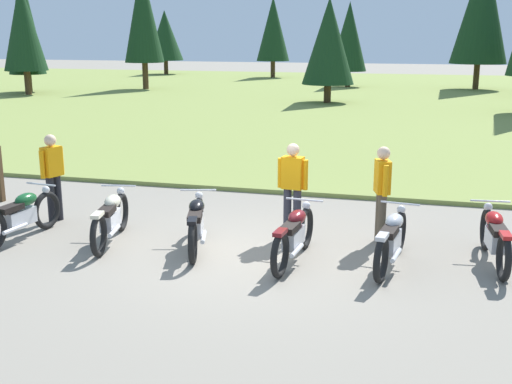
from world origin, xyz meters
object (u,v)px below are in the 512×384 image
object	(u,v)px
motorcycle_red	(495,237)
rider_in_hivis_vest	(293,185)
motorcycle_black	(196,223)
rider_near_row_end	(382,189)
motorcycle_maroon	(294,235)
motorcycle_silver	(392,239)
motorcycle_cream	(111,218)
motorcycle_british_green	(21,215)
rider_with_back_turned	(53,172)

from	to	relation	value
motorcycle_red	rider_in_hivis_vest	size ratio (longest dim) A/B	1.26
motorcycle_black	rider_in_hivis_vest	bearing A→B (deg)	35.83
motorcycle_black	rider_near_row_end	xyz separation A→B (m)	(2.93, 1.11, 0.51)
rider_in_hivis_vest	motorcycle_maroon	bearing A→B (deg)	-76.79
motorcycle_maroon	motorcycle_silver	distance (m)	1.49
motorcycle_cream	motorcycle_black	bearing A→B (deg)	2.76
motorcycle_black	motorcycle_red	size ratio (longest dim) A/B	0.98
motorcycle_black	motorcycle_silver	xyz separation A→B (m)	(3.18, -0.03, 0.00)
motorcycle_maroon	rider_near_row_end	world-z (taller)	rider_near_row_end
rider_near_row_end	rider_in_hivis_vest	bearing A→B (deg)	-176.63
motorcycle_cream	motorcycle_silver	world-z (taller)	same
motorcycle_british_green	rider_with_back_turned	bearing A→B (deg)	93.32
rider_in_hivis_vest	rider_with_back_turned	bearing A→B (deg)	-177.64
motorcycle_red	rider_near_row_end	size ratio (longest dim) A/B	1.26
motorcycle_black	motorcycle_british_green	bearing A→B (deg)	-173.68
rider_near_row_end	rider_in_hivis_vest	world-z (taller)	same
motorcycle_maroon	rider_near_row_end	xyz separation A→B (m)	(1.23, 1.31, 0.51)
motorcycle_black	motorcycle_silver	size ratio (longest dim) A/B	0.98
rider_with_back_turned	motorcycle_maroon	bearing A→B (deg)	-11.97
motorcycle_cream	motorcycle_maroon	size ratio (longest dim) A/B	0.99
motorcycle_cream	rider_with_back_turned	xyz separation A→B (m)	(-1.65, 0.90, 0.51)
motorcycle_red	motorcycle_cream	bearing A→B (deg)	-174.80
motorcycle_silver	rider_with_back_turned	distance (m)	6.42
rider_with_back_turned	rider_in_hivis_vest	size ratio (longest dim) A/B	1.00
motorcycle_british_green	motorcycle_maroon	size ratio (longest dim) A/B	1.00
motorcycle_maroon	rider_with_back_turned	size ratio (longest dim) A/B	1.26
motorcycle_maroon	rider_in_hivis_vest	distance (m)	1.35
motorcycle_black	rider_near_row_end	world-z (taller)	rider_near_row_end
rider_in_hivis_vest	motorcycle_cream	bearing A→B (deg)	-159.61
rider_with_back_turned	rider_in_hivis_vest	distance (m)	4.58
motorcycle_british_green	rider_with_back_turned	size ratio (longest dim) A/B	1.26
motorcycle_black	motorcycle_maroon	bearing A→B (deg)	-6.84
motorcycle_red	rider_in_hivis_vest	world-z (taller)	rider_in_hivis_vest
motorcycle_british_green	rider_in_hivis_vest	bearing A→B (deg)	16.78
motorcycle_cream	rider_in_hivis_vest	world-z (taller)	rider_in_hivis_vest
motorcycle_silver	rider_near_row_end	world-z (taller)	rider_near_row_end
motorcycle_red	rider_near_row_end	distance (m)	1.96
motorcycle_silver	rider_with_back_turned	world-z (taller)	rider_with_back_turned
motorcycle_silver	motorcycle_maroon	bearing A→B (deg)	-173.18
motorcycle_maroon	rider_in_hivis_vest	world-z (taller)	rider_in_hivis_vest
motorcycle_red	rider_with_back_turned	size ratio (longest dim) A/B	1.26
motorcycle_black	rider_in_hivis_vest	distance (m)	1.81
motorcycle_cream	rider_in_hivis_vest	bearing A→B (deg)	20.39
rider_in_hivis_vest	motorcycle_red	bearing A→B (deg)	-8.97
motorcycle_silver	motorcycle_red	bearing A→B (deg)	18.71
motorcycle_cream	rider_near_row_end	size ratio (longest dim) A/B	1.24
motorcycle_british_green	motorcycle_silver	xyz separation A→B (m)	(6.28, 0.32, 0.00)
motorcycle_black	rider_near_row_end	distance (m)	3.17
motorcycle_british_green	rider_near_row_end	xyz separation A→B (m)	(6.03, 1.45, 0.51)
motorcycle_british_green	motorcycle_cream	xyz separation A→B (m)	(1.58, 0.27, 0.00)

